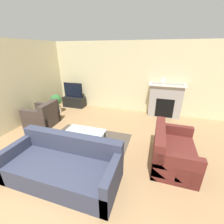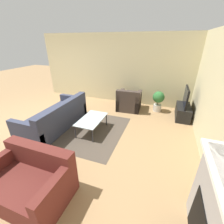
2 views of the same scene
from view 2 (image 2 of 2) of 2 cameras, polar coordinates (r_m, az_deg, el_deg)
The scene contains 12 objects.
ground_plane at distance 5.54m, azimuth -26.92°, elevation -3.25°, with size 20.00×20.00×0.00m, color #9E7A51.
wall_back at distance 3.52m, azimuth 35.75°, elevation 3.08°, with size 8.43×0.06×2.70m.
wall_left at distance 6.20m, azimuth 6.71°, elevation 15.54°, with size 0.06×7.82×2.70m.
area_rug at distance 4.50m, azimuth -7.58°, elevation -7.02°, with size 2.24×1.80×0.00m.
fireplace at distance 2.34m, azimuth 36.40°, elevation -30.14°, with size 1.27×0.44×1.25m.
tv_stand at distance 5.63m, azimuth 25.34°, elevation 0.04°, with size 0.96×0.43×0.44m.
tv at distance 5.44m, azimuth 26.36°, elevation 5.12°, with size 0.86×0.06×0.62m.
couch_sectional at distance 4.85m, azimuth -20.53°, elevation -2.18°, with size 2.19×0.97×0.82m.
couch_loveseat at distance 3.05m, azimuth -28.64°, elevation -22.37°, with size 0.88×1.33×0.82m.
armchair_by_window at distance 5.75m, azimuth 6.48°, elevation 3.84°, with size 0.93×0.90×0.82m.
coffee_table at distance 4.32m, azimuth -7.75°, elevation -3.01°, with size 1.04×0.60×0.40m.
potted_plant at distance 5.76m, azimuth 17.21°, elevation 4.54°, with size 0.42×0.42×0.76m.
Camera 2 is at (3.20, 3.83, 2.41)m, focal length 24.00 mm.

